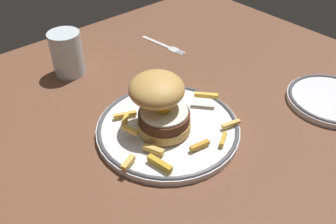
{
  "coord_description": "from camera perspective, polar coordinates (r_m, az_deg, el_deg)",
  "views": [
    {
      "loc": [
        -28.55,
        -41.32,
        45.11
      ],
      "look_at": [
        4.57,
        -3.4,
        4.6
      ],
      "focal_mm": 38.13,
      "sensor_mm": 36.0,
      "label": 1
    }
  ],
  "objects": [
    {
      "name": "water_glass",
      "position": [
        0.85,
        -15.78,
        8.69
      ],
      "size": [
        7.13,
        7.13,
        10.08
      ],
      "color": "silver",
      "rests_on": "ground_plane"
    },
    {
      "name": "side_plate",
      "position": [
        0.81,
        24.58,
        1.89
      ],
      "size": [
        17.8,
        17.8,
        1.6
      ],
      "color": "silver",
      "rests_on": "ground_plane"
    },
    {
      "name": "burger",
      "position": [
        0.63,
        -1.27,
        1.42
      ],
      "size": [
        14.13,
        14.17,
        10.5
      ],
      "color": "tan",
      "rests_on": "dinner_plate"
    },
    {
      "name": "fries_pile",
      "position": [
        0.65,
        -0.27,
        -2.45
      ],
      "size": [
        24.8,
        20.7,
        2.7
      ],
      "color": "#EAB450",
      "rests_on": "dinner_plate"
    },
    {
      "name": "fork",
      "position": [
        0.95,
        -0.66,
        10.65
      ],
      "size": [
        3.33,
        14.45,
        0.36
      ],
      "color": "silver",
      "rests_on": "ground_plane"
    },
    {
      "name": "dinner_plate",
      "position": [
        0.67,
        -0.0,
        -2.51
      ],
      "size": [
        26.92,
        26.92,
        1.6
      ],
      "color": "silver",
      "rests_on": "ground_plane"
    },
    {
      "name": "ground_plane",
      "position": [
        0.69,
        -4.75,
        -4.52
      ],
      "size": [
        126.15,
        92.71,
        4.0
      ],
      "primitive_type": "cube",
      "color": "brown"
    }
  ]
}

